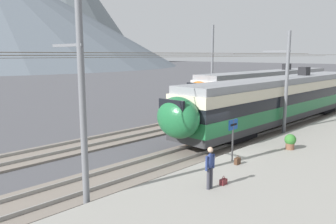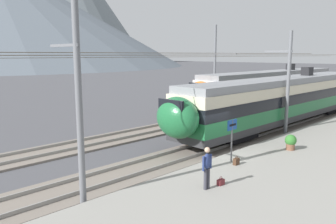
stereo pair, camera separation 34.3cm
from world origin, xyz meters
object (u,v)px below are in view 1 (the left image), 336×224
(train_near_platform, at_px, (280,98))
(catenary_mast_mid, at_px, (285,81))
(platform_sign, at_px, (233,131))
(potted_plant_platform_edge, at_px, (290,141))
(train_far_track, at_px, (268,86))
(handbag_beside_passenger, at_px, (223,182))
(handbag_near_sign, at_px, (237,161))
(passenger_walking, at_px, (210,166))
(catenary_mast_far_side, at_px, (213,68))
(catenary_mast_west, at_px, (80,95))

(train_near_platform, relative_size, catenary_mast_mid, 0.54)
(platform_sign, xyz_separation_m, potted_plant_platform_edge, (4.02, -1.11, -1.05))
(train_far_track, distance_m, potted_plant_platform_edge, 18.99)
(handbag_beside_passenger, bearing_deg, catenary_mast_mid, 14.78)
(handbag_near_sign, bearing_deg, train_near_platform, 17.19)
(handbag_beside_passenger, bearing_deg, passenger_walking, 169.53)
(handbag_beside_passenger, bearing_deg, potted_plant_platform_edge, 3.23)
(potted_plant_platform_edge, bearing_deg, passenger_walking, -178.10)
(platform_sign, height_order, passenger_walking, platform_sign)
(train_far_track, height_order, handbag_beside_passenger, train_far_track)
(train_far_track, bearing_deg, platform_sign, -156.12)
(train_far_track, height_order, platform_sign, train_far_track)
(train_near_platform, bearing_deg, passenger_walking, -163.34)
(platform_sign, xyz_separation_m, passenger_walking, (-3.59, -1.36, -0.59))
(train_far_track, relative_size, catenary_mast_mid, 0.54)
(catenary_mast_mid, relative_size, handbag_near_sign, 103.37)
(train_far_track, distance_m, catenary_mast_mid, 14.07)
(catenary_mast_far_side, bearing_deg, catenary_mast_mid, -116.44)
(train_near_platform, bearing_deg, train_far_track, 32.96)
(platform_sign, distance_m, potted_plant_platform_edge, 4.30)
(train_far_track, relative_size, handbag_beside_passenger, 70.60)
(handbag_beside_passenger, distance_m, potted_plant_platform_edge, 6.90)
(catenary_mast_far_side, relative_size, passenger_walking, 27.44)
(passenger_walking, bearing_deg, potted_plant_platform_edge, 1.90)
(potted_plant_platform_edge, bearing_deg, catenary_mast_mid, 30.88)
(catenary_mast_west, xyz_separation_m, handbag_beside_passenger, (4.62, -2.92, -3.66))
(catenary_mast_mid, distance_m, potted_plant_platform_edge, 5.76)
(catenary_mast_far_side, distance_m, handbag_beside_passenger, 20.64)
(passenger_walking, xyz_separation_m, handbag_beside_passenger, (0.73, -0.14, -0.82))
(catenary_mast_mid, height_order, handbag_near_sign, catenary_mast_mid)
(train_near_platform, height_order, catenary_mast_far_side, catenary_mast_far_side)
(catenary_mast_far_side, xyz_separation_m, handbag_near_sign, (-13.34, -11.55, -3.77))
(passenger_walking, bearing_deg, catenary_mast_far_side, 36.72)
(catenary_mast_mid, height_order, potted_plant_platform_edge, catenary_mast_mid)
(platform_sign, height_order, handbag_beside_passenger, platform_sign)
(passenger_walking, bearing_deg, train_near_platform, 16.66)
(train_near_platform, bearing_deg, platform_sign, -164.74)
(train_far_track, bearing_deg, catenary_mast_west, -164.83)
(catenary_mast_far_side, bearing_deg, handbag_beside_passenger, -141.73)
(platform_sign, distance_m, handbag_beside_passenger, 3.52)
(catenary_mast_far_side, relative_size, potted_plant_platform_edge, 54.19)
(train_near_platform, relative_size, platform_sign, 11.99)
(train_near_platform, height_order, platform_sign, train_near_platform)
(train_far_track, relative_size, catenary_mast_far_side, 0.54)
(handbag_beside_passenger, xyz_separation_m, handbag_near_sign, (2.58, 1.01, 0.04))
(potted_plant_platform_edge, bearing_deg, catenary_mast_west, 167.56)
(train_near_platform, xyz_separation_m, catenary_mast_far_side, (2.06, 8.06, 2.11))
(train_far_track, distance_m, catenary_mast_west, 28.64)
(catenary_mast_mid, height_order, handbag_beside_passenger, catenary_mast_mid)
(train_far_track, height_order, passenger_walking, train_far_track)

